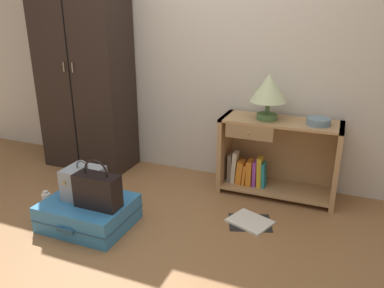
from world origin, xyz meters
name	(u,v)px	position (x,y,z in m)	size (l,w,h in m)	color
ground_plane	(126,249)	(0.00, 0.00, 0.00)	(9.00, 9.00, 0.00)	olive
back_wall	(204,40)	(0.00, 1.50, 1.30)	(6.40, 0.10, 2.60)	beige
wardrobe	(84,64)	(-1.15, 1.20, 1.06)	(0.89, 0.47, 2.12)	black
bookshelf	(273,157)	(0.76, 1.25, 0.34)	(1.01, 0.39, 0.69)	tan
table_lamp	(269,90)	(0.68, 1.21, 0.94)	(0.31, 0.31, 0.38)	#4C7542
bowl	(318,122)	(1.10, 1.21, 0.71)	(0.19, 0.19, 0.06)	slate
suitcase_large	(89,213)	(-0.43, 0.17, 0.10)	(0.65, 0.54, 0.21)	teal
train_case	(84,183)	(-0.48, 0.21, 0.33)	(0.27, 0.25, 0.31)	#8E99A3
handbag	(97,190)	(-0.30, 0.13, 0.34)	(0.33, 0.15, 0.37)	black
bottle	(47,201)	(-0.89, 0.23, 0.08)	(0.07, 0.07, 0.17)	white
open_book_on_floor	(250,222)	(0.71, 0.66, 0.01)	(0.39, 0.35, 0.02)	white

